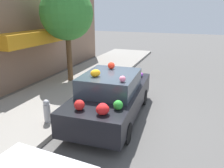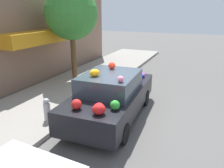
# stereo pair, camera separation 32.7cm
# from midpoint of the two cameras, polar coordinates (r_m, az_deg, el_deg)

# --- Properties ---
(ground_plane) EXTENTS (60.00, 60.00, 0.00)m
(ground_plane) POSITION_cam_midpoint_polar(r_m,az_deg,el_deg) (7.18, 1.64, -8.58)
(ground_plane) COLOR #565451
(sidewalk_curb) EXTENTS (24.00, 3.20, 0.14)m
(sidewalk_curb) POSITION_cam_midpoint_polar(r_m,az_deg,el_deg) (8.44, -15.66, -4.50)
(sidewalk_curb) COLOR gray
(sidewalk_curb) RESTS_ON ground
(street_tree) EXTENTS (2.32, 2.32, 4.20)m
(street_tree) POSITION_cam_midpoint_polar(r_m,az_deg,el_deg) (10.18, -9.65, 17.63)
(street_tree) COLOR brown
(street_tree) RESTS_ON sidewalk_curb
(fire_hydrant) EXTENTS (0.20, 0.20, 0.70)m
(fire_hydrant) POSITION_cam_midpoint_polar(r_m,az_deg,el_deg) (6.77, -15.31, -6.44)
(fire_hydrant) COLOR #B2B2B7
(fire_hydrant) RESTS_ON sidewalk_curb
(art_car) EXTENTS (4.31, 1.97, 1.73)m
(art_car) POSITION_cam_midpoint_polar(r_m,az_deg,el_deg) (6.85, 1.25, -2.99)
(art_car) COLOR black
(art_car) RESTS_ON ground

